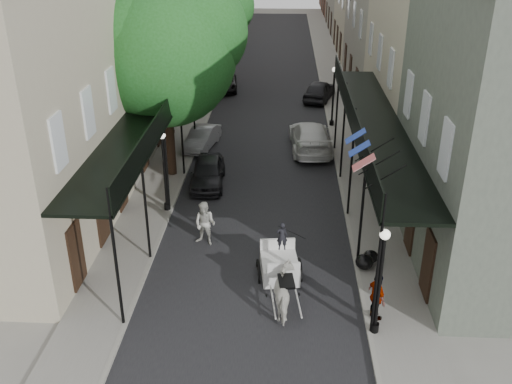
# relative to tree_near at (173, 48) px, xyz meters

# --- Properties ---
(ground) EXTENTS (140.00, 140.00, 0.00)m
(ground) POSITION_rel_tree_near_xyz_m (4.20, -10.18, -6.49)
(ground) COLOR gray
(ground) RESTS_ON ground
(road) EXTENTS (8.00, 90.00, 0.01)m
(road) POSITION_rel_tree_near_xyz_m (4.20, 9.82, -6.48)
(road) COLOR black
(road) RESTS_ON ground
(sidewalk_left) EXTENTS (2.20, 90.00, 0.12)m
(sidewalk_left) POSITION_rel_tree_near_xyz_m (-0.80, 9.82, -6.43)
(sidewalk_left) COLOR gray
(sidewalk_left) RESTS_ON ground
(sidewalk_right) EXTENTS (2.20, 90.00, 0.12)m
(sidewalk_right) POSITION_rel_tree_near_xyz_m (9.20, 9.82, -6.43)
(sidewalk_right) COLOR gray
(sidewalk_right) RESTS_ON ground
(building_row_left) EXTENTS (5.00, 80.00, 10.50)m
(building_row_left) POSITION_rel_tree_near_xyz_m (-4.40, 19.82, -1.24)
(building_row_left) COLOR #A49C83
(building_row_left) RESTS_ON ground
(building_row_right) EXTENTS (5.00, 80.00, 10.50)m
(building_row_right) POSITION_rel_tree_near_xyz_m (12.80, 19.82, -1.24)
(building_row_right) COLOR gray
(building_row_right) RESTS_ON ground
(gallery_left) EXTENTS (2.20, 18.05, 4.88)m
(gallery_left) POSITION_rel_tree_near_xyz_m (-0.59, -3.20, -2.44)
(gallery_left) COLOR black
(gallery_left) RESTS_ON sidewalk_left
(gallery_right) EXTENTS (2.20, 18.05, 4.88)m
(gallery_right) POSITION_rel_tree_near_xyz_m (8.99, -3.20, -2.44)
(gallery_right) COLOR black
(gallery_right) RESTS_ON sidewalk_right
(tree_near) EXTENTS (7.31, 6.80, 9.63)m
(tree_near) POSITION_rel_tree_near_xyz_m (0.00, 0.00, 0.00)
(tree_near) COLOR #382619
(tree_near) RESTS_ON sidewalk_left
(tree_far) EXTENTS (6.45, 6.00, 8.61)m
(tree_far) POSITION_rel_tree_near_xyz_m (-0.05, 14.00, -0.65)
(tree_far) COLOR #382619
(tree_far) RESTS_ON sidewalk_left
(lamppost_right_near) EXTENTS (0.32, 0.32, 3.71)m
(lamppost_right_near) POSITION_rel_tree_near_xyz_m (8.30, -12.18, -4.44)
(lamppost_right_near) COLOR black
(lamppost_right_near) RESTS_ON sidewalk_right
(lamppost_left) EXTENTS (0.32, 0.32, 3.71)m
(lamppost_left) POSITION_rel_tree_near_xyz_m (0.10, -4.18, -4.44)
(lamppost_left) COLOR black
(lamppost_left) RESTS_ON sidewalk_left
(lamppost_right_far) EXTENTS (0.32, 0.32, 3.71)m
(lamppost_right_far) POSITION_rel_tree_near_xyz_m (8.30, 7.82, -4.44)
(lamppost_right_far) COLOR black
(lamppost_right_far) RESTS_ON sidewalk_right
(horse) EXTENTS (1.05, 1.93, 1.55)m
(horse) POSITION_rel_tree_near_xyz_m (5.48, -11.18, -5.71)
(horse) COLOR silver
(horse) RESTS_ON ground
(carriage) EXTENTS (1.76, 2.43, 2.60)m
(carriage) POSITION_rel_tree_near_xyz_m (5.19, -8.77, -5.48)
(carriage) COLOR black
(carriage) RESTS_ON ground
(pedestrian_walking) EXTENTS (1.08, 0.96, 1.86)m
(pedestrian_walking) POSITION_rel_tree_near_xyz_m (2.20, -6.87, -5.56)
(pedestrian_walking) COLOR #B5B4AA
(pedestrian_walking) RESTS_ON ground
(pedestrian_sidewalk_left) EXTENTS (1.37, 1.28, 1.86)m
(pedestrian_sidewalk_left) POSITION_rel_tree_near_xyz_m (-1.58, 5.87, -5.44)
(pedestrian_sidewalk_left) COLOR gray
(pedestrian_sidewalk_left) RESTS_ON sidewalk_left
(pedestrian_sidewalk_right) EXTENTS (0.72, 1.08, 1.71)m
(pedestrian_sidewalk_right) POSITION_rel_tree_near_xyz_m (8.40, -11.52, -5.51)
(pedestrian_sidewalk_right) COLOR gray
(pedestrian_sidewalk_right) RESTS_ON sidewalk_right
(car_left_near) EXTENTS (1.76, 3.98, 1.33)m
(car_left_near) POSITION_rel_tree_near_xyz_m (1.57, -1.18, -5.82)
(car_left_near) COLOR black
(car_left_near) RESTS_ON ground
(car_left_mid) EXTENTS (1.89, 3.78, 1.19)m
(car_left_mid) POSITION_rel_tree_near_xyz_m (0.60, 3.82, -5.89)
(car_left_mid) COLOR #A3A2A8
(car_left_mid) RESTS_ON ground
(car_left_far) EXTENTS (2.39, 4.46, 1.19)m
(car_left_far) POSITION_rel_tree_near_xyz_m (0.60, 15.99, -5.89)
(car_left_far) COLOR black
(car_left_far) RESTS_ON ground
(car_right_near) EXTENTS (2.50, 5.54, 1.57)m
(car_right_near) POSITION_rel_tree_near_xyz_m (6.80, 3.82, -5.70)
(car_right_near) COLOR silver
(car_right_near) RESTS_ON ground
(car_right_far) EXTENTS (2.80, 4.55, 1.45)m
(car_right_far) POSITION_rel_tree_near_xyz_m (7.80, 13.71, -5.76)
(car_right_far) COLOR black
(car_right_far) RESTS_ON ground
(trash_bags) EXTENTS (0.93, 1.08, 0.57)m
(trash_bags) POSITION_rel_tree_near_xyz_m (8.51, -8.39, -6.10)
(trash_bags) COLOR black
(trash_bags) RESTS_ON sidewalk_right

